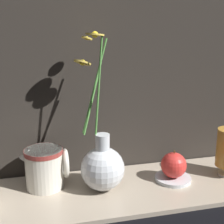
{
  "coord_description": "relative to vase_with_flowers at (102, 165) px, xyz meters",
  "views": [
    {
      "loc": [
        -0.19,
        -0.73,
        0.43
      ],
      "look_at": [
        -0.01,
        0.0,
        0.23
      ],
      "focal_mm": 50.0,
      "sensor_mm": 36.0,
      "label": 1
    }
  ],
  "objects": [
    {
      "name": "saucer_plate",
      "position": [
        0.2,
        0.0,
        -0.06
      ],
      "size": [
        0.1,
        0.1,
        0.01
      ],
      "color": "silver",
      "rests_on": "shelf"
    },
    {
      "name": "ground_plane",
      "position": [
        0.03,
        -0.01,
        -0.08
      ],
      "size": [
        6.0,
        6.0,
        0.0
      ],
      "primitive_type": "plane",
      "color": "black"
    },
    {
      "name": "ceramic_pitcher",
      "position": [
        -0.15,
        0.05,
        -0.01
      ],
      "size": [
        0.13,
        0.1,
        0.12
      ],
      "color": "beige",
      "rests_on": "shelf"
    },
    {
      "name": "orange_fruit",
      "position": [
        0.2,
        0.0,
        -0.02
      ],
      "size": [
        0.07,
        0.07,
        0.08
      ],
      "color": "red",
      "rests_on": "saucer_plate"
    },
    {
      "name": "shelf",
      "position": [
        0.03,
        -0.01,
        -0.07
      ],
      "size": [
        0.86,
        0.26,
        0.01
      ],
      "color": "tan",
      "rests_on": "ground_plane"
    },
    {
      "name": "vase_with_flowers",
      "position": [
        0.0,
        0.0,
        0.0
      ],
      "size": [
        0.13,
        0.15,
        0.41
      ],
      "color": "silver",
      "rests_on": "shelf"
    }
  ]
}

